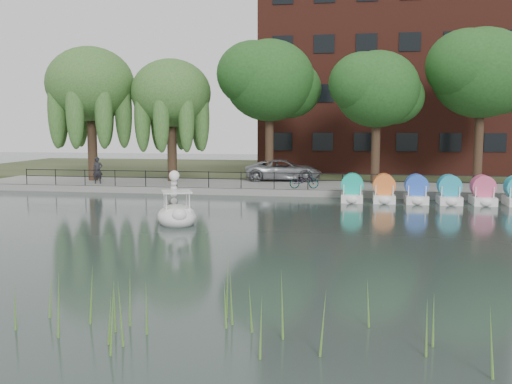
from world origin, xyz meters
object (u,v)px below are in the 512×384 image
(bicycle, at_px, (304,180))
(pedestrian, at_px, (98,168))
(swan_boat, at_px, (177,212))
(minivan, at_px, (284,168))

(bicycle, distance_m, pedestrian, 13.38)
(pedestrian, distance_m, swan_boat, 14.38)
(minivan, xyz_separation_m, pedestrian, (-11.57, -4.09, 0.16))
(minivan, height_order, swan_boat, swan_boat)
(minivan, bearing_deg, pedestrian, 103.89)
(minivan, xyz_separation_m, bicycle, (1.79, -4.58, -0.33))
(pedestrian, bearing_deg, bicycle, -34.25)
(bicycle, bearing_deg, minivan, 13.91)
(swan_boat, bearing_deg, bicycle, 44.32)
(bicycle, distance_m, swan_boat, 11.71)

